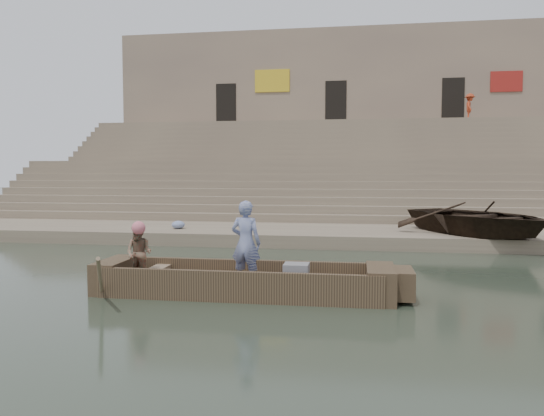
% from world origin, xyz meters
% --- Properties ---
extents(ground, '(120.00, 120.00, 0.00)m').
position_xyz_m(ground, '(0.00, 0.00, 0.00)').
color(ground, '#2A3528').
rests_on(ground, ground).
extents(lower_landing, '(32.00, 4.00, 0.40)m').
position_xyz_m(lower_landing, '(0.00, 8.00, 0.20)').
color(lower_landing, gray).
rests_on(lower_landing, ground).
extents(mid_landing, '(32.00, 3.00, 2.80)m').
position_xyz_m(mid_landing, '(0.00, 15.50, 1.40)').
color(mid_landing, gray).
rests_on(mid_landing, ground).
extents(upper_landing, '(32.00, 3.00, 5.20)m').
position_xyz_m(upper_landing, '(0.00, 22.50, 2.60)').
color(upper_landing, gray).
rests_on(upper_landing, ground).
extents(ghat_steps, '(32.00, 11.00, 5.20)m').
position_xyz_m(ghat_steps, '(0.00, 17.19, 1.80)').
color(ghat_steps, gray).
rests_on(ghat_steps, ground).
extents(building_wall, '(32.00, 5.07, 11.20)m').
position_xyz_m(building_wall, '(0.00, 26.50, 5.60)').
color(building_wall, gray).
rests_on(building_wall, ground).
extents(main_rowboat, '(5.00, 1.30, 0.22)m').
position_xyz_m(main_rowboat, '(-2.76, 0.04, 0.11)').
color(main_rowboat, brown).
rests_on(main_rowboat, ground).
extents(rowboat_trim, '(6.04, 2.63, 1.76)m').
position_xyz_m(rowboat_trim, '(-2.55, 0.03, 0.31)').
color(rowboat_trim, brown).
rests_on(rowboat_trim, ground).
extents(standing_man, '(0.63, 0.47, 1.57)m').
position_xyz_m(standing_man, '(-2.67, -0.08, 1.01)').
color(standing_man, navy).
rests_on(standing_man, main_rowboat).
extents(rowing_man, '(0.58, 0.48, 1.09)m').
position_xyz_m(rowing_man, '(-4.74, -0.14, 0.77)').
color(rowing_man, '#277752').
rests_on(rowing_man, main_rowboat).
extents(television, '(0.46, 0.42, 0.40)m').
position_xyz_m(television, '(-1.75, 0.04, 0.42)').
color(television, gray).
rests_on(television, main_rowboat).
extents(beached_rowboat, '(5.64, 6.02, 1.01)m').
position_xyz_m(beached_rowboat, '(2.97, 7.23, 0.91)').
color(beached_rowboat, '#2D2116').
rests_on(beached_rowboat, lower_landing).
extents(pedestrian, '(0.71, 1.06, 1.52)m').
position_xyz_m(pedestrian, '(5.66, 22.38, 5.96)').
color(pedestrian, '#AA381C').
rests_on(pedestrian, upper_landing).
extents(cloth_bundles, '(16.15, 1.80, 0.26)m').
position_xyz_m(cloth_bundles, '(4.77, 7.50, 0.53)').
color(cloth_bundles, '#3F5999').
rests_on(cloth_bundles, lower_landing).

